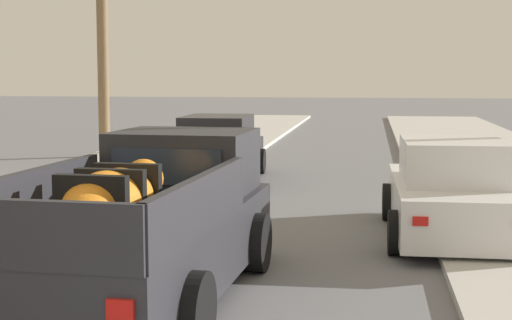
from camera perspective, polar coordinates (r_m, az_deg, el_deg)
The scene contains 6 objects.
sidewalk_left at distance 15.99m, azimuth -13.53°, elevation -2.62°, with size 4.98×60.00×0.12m, color beige.
curb_left at distance 15.62m, azimuth -9.83°, elevation -2.78°, with size 0.16×60.00×0.10m, color silver.
curb_right at distance 15.02m, azimuth 17.48°, elevation -3.36°, with size 0.16×60.00×0.10m, color silver.
pickup_truck at distance 8.71m, azimuth -8.09°, elevation -4.99°, with size 2.41×5.30×1.80m.
car_right_near at distance 18.29m, azimuth -2.96°, elevation 0.74°, with size 2.09×4.29×1.54m.
car_left_mid at distance 12.16m, azimuth 14.44°, elevation -2.35°, with size 2.07×4.28×1.54m.
Camera 1 is at (1.28, -2.62, 2.53)m, focal length 53.45 mm.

